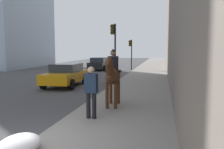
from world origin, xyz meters
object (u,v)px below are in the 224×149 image
at_px(traffic_light_near_curb, 114,43).
at_px(car_mid_lane, 66,74).
at_px(pedestrian_greeting, 91,89).
at_px(traffic_light_far_curb, 131,49).
at_px(mounted_horse_near, 113,75).
at_px(car_near_lane, 100,63).

bearing_deg(traffic_light_near_curb, car_mid_lane, 134.06).
bearing_deg(pedestrian_greeting, traffic_light_far_curb, 6.88).
relative_size(mounted_horse_near, car_mid_lane, 0.53).
distance_m(car_mid_lane, traffic_light_near_curb, 4.21).
relative_size(traffic_light_near_curb, traffic_light_far_curb, 1.21).
relative_size(car_mid_lane, traffic_light_far_curb, 1.24).
bearing_deg(pedestrian_greeting, traffic_light_near_curb, 10.05).
distance_m(traffic_light_near_curb, traffic_light_far_curb, 10.70).
bearing_deg(traffic_light_near_curb, car_near_lane, 20.67).
distance_m(mounted_horse_near, pedestrian_greeting, 1.82).
bearing_deg(mounted_horse_near, car_near_lane, -166.61).
bearing_deg(car_mid_lane, traffic_light_far_curb, 168.02).
bearing_deg(traffic_light_far_curb, mounted_horse_near, -174.69).
height_order(car_mid_lane, traffic_light_near_curb, traffic_light_near_curb).
bearing_deg(car_near_lane, traffic_light_near_curb, -158.79).
bearing_deg(car_mid_lane, pedestrian_greeting, 26.93).
relative_size(car_near_lane, traffic_light_far_curb, 1.23).
height_order(pedestrian_greeting, traffic_light_far_curb, traffic_light_far_curb).
relative_size(pedestrian_greeting, traffic_light_near_curb, 0.41).
distance_m(pedestrian_greeting, traffic_light_far_curb, 20.47).
height_order(car_mid_lane, traffic_light_far_curb, traffic_light_far_curb).
relative_size(car_mid_lane, traffic_light_near_curb, 1.03).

